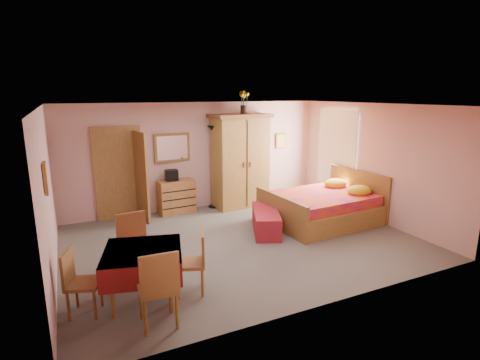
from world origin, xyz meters
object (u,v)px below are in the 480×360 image
sunflower_vase (244,102)px  bed (321,199)px  chest_of_drawers (177,197)px  stereo (172,175)px  dining_table (144,275)px  chair_south (157,286)px  wall_mirror (172,148)px  chair_west (84,283)px  chair_north (136,248)px  wardrobe (240,161)px  floor_lamp (213,167)px  bench (266,221)px  chair_east (190,262)px

sunflower_vase → bed: 2.98m
chest_of_drawers → stereo: stereo is taller
dining_table → chair_south: size_ratio=1.00×
wall_mirror → stereo: wall_mirror is taller
chair_south → chair_west: 1.03m
bed → chair_north: (-4.17, -0.91, -0.03)m
chair_north → chair_south: bearing=84.0°
chair_north → wardrobe: bearing=-144.6°
floor_lamp → chair_north: size_ratio=2.02×
chair_south → chair_west: chair_south is taller
floor_lamp → dining_table: (-2.46, -3.65, -0.65)m
bench → dining_table: (-2.82, -1.62, 0.15)m
sunflower_vase → chair_north: size_ratio=0.55×
wall_mirror → stereo: bearing=-119.5°
bench → chair_west: bearing=-155.7°
sunflower_vase → chair_east: bearing=-125.9°
wall_mirror → sunflower_vase: size_ratio=1.55×
wall_mirror → dining_table: size_ratio=0.85×
wardrobe → wall_mirror: bearing=164.2°
chest_of_drawers → chair_west: bearing=-126.0°
wall_mirror → bench: 2.89m
sunflower_vase → chair_north: 4.74m
chest_of_drawers → bed: 3.38m
sunflower_vase → bed: (0.99, -1.90, -2.06)m
floor_lamp → chair_west: size_ratio=2.33×
sunflower_vase → bench: sunflower_vase is taller
bench → chair_west: 3.94m
bench → wall_mirror: bearing=121.4°
wall_mirror → bench: (1.33, -2.19, -1.33)m
chair_north → chair_west: 1.04m
chair_north → chair_east: 0.96m
wall_mirror → bed: (2.71, -2.22, -1.02)m
chair_east → wardrobe: bearing=-15.0°
chest_of_drawers → bench: bearing=-60.0°
stereo → dining_table: stereo is taller
dining_table → stereo: bearing=68.9°
floor_lamp → chair_west: floor_lamp is taller
dining_table → chair_north: size_ratio=1.01×
chair_west → chair_east: 1.42m
chair_west → bench: bearing=133.9°
wardrobe → sunflower_vase: size_ratio=4.14×
chair_west → chest_of_drawers: bearing=167.6°
chest_of_drawers → dining_table: bearing=-116.5°
chest_of_drawers → bed: (2.71, -2.01, 0.13)m
wardrobe → bed: size_ratio=1.01×
chair_west → stereo: bearing=168.7°
bed → bench: bed is taller
floor_lamp → dining_table: floor_lamp is taller
sunflower_vase → chair_north: sunflower_vase is taller
chair_north → dining_table: bearing=81.1°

